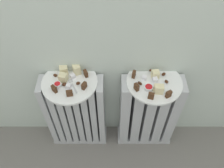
# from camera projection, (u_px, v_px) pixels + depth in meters

# --- Properties ---
(radiator_left) EXTENTS (0.36, 0.12, 0.58)m
(radiator_left) POSITION_uv_depth(u_px,v_px,m) (76.00, 114.00, 1.45)
(radiator_left) COLOR #B2B2B7
(radiator_left) RESTS_ON ground_plane
(radiator_right) EXTENTS (0.36, 0.12, 0.58)m
(radiator_right) POSITION_uv_depth(u_px,v_px,m) (148.00, 114.00, 1.45)
(radiator_right) COLOR #B2B2B7
(radiator_right) RESTS_ON ground_plane
(plate_left) EXTENTS (0.29, 0.29, 0.01)m
(plate_left) POSITION_uv_depth(u_px,v_px,m) (70.00, 82.00, 1.22)
(plate_left) COLOR white
(plate_left) RESTS_ON radiator_left
(plate_right) EXTENTS (0.29, 0.29, 0.01)m
(plate_right) POSITION_uv_depth(u_px,v_px,m) (154.00, 82.00, 1.22)
(plate_right) COLOR white
(plate_right) RESTS_ON radiator_right
(dark_cake_slice_left_0) EXTENTS (0.03, 0.03, 0.04)m
(dark_cake_slice_left_0) POSITION_uv_depth(u_px,v_px,m) (54.00, 89.00, 1.16)
(dark_cake_slice_left_0) COLOR #472B19
(dark_cake_slice_left_0) RESTS_ON plate_left
(dark_cake_slice_left_1) EXTENTS (0.03, 0.02, 0.04)m
(dark_cake_slice_left_1) POSITION_uv_depth(u_px,v_px,m) (69.00, 93.00, 1.14)
(dark_cake_slice_left_1) COLOR #472B19
(dark_cake_slice_left_1) RESTS_ON plate_left
(dark_cake_slice_left_2) EXTENTS (0.03, 0.03, 0.04)m
(dark_cake_slice_left_2) POSITION_uv_depth(u_px,v_px,m) (84.00, 86.00, 1.17)
(dark_cake_slice_left_2) COLOR #472B19
(dark_cake_slice_left_2) RESTS_ON plate_left
(dark_cake_slice_left_3) EXTENTS (0.03, 0.03, 0.04)m
(dark_cake_slice_left_3) POSITION_uv_depth(u_px,v_px,m) (86.00, 73.00, 1.22)
(dark_cake_slice_left_3) COLOR #472B19
(dark_cake_slice_left_3) RESTS_ON plate_left
(marble_cake_slice_left_0) EXTENTS (0.05, 0.04, 0.04)m
(marble_cake_slice_left_0) POSITION_uv_depth(u_px,v_px,m) (63.00, 77.00, 1.20)
(marble_cake_slice_left_0) COLOR beige
(marble_cake_slice_left_0) RESTS_ON plate_left
(marble_cake_slice_left_1) EXTENTS (0.05, 0.05, 0.05)m
(marble_cake_slice_left_1) POSITION_uv_depth(u_px,v_px,m) (77.00, 69.00, 1.23)
(marble_cake_slice_left_1) COLOR beige
(marble_cake_slice_left_1) RESTS_ON plate_left
(marble_cake_slice_left_2) EXTENTS (0.05, 0.04, 0.05)m
(marble_cake_slice_left_2) POSITION_uv_depth(u_px,v_px,m) (64.00, 70.00, 1.23)
(marble_cake_slice_left_2) COLOR beige
(marble_cake_slice_left_2) RESTS_ON plate_left
(turkish_delight_left_0) EXTENTS (0.03, 0.03, 0.02)m
(turkish_delight_left_0) POSITION_uv_depth(u_px,v_px,m) (68.00, 86.00, 1.18)
(turkish_delight_left_0) COLOR white
(turkish_delight_left_0) RESTS_ON plate_left
(turkish_delight_left_1) EXTENTS (0.03, 0.03, 0.02)m
(turkish_delight_left_1) POSITION_uv_depth(u_px,v_px,m) (73.00, 76.00, 1.22)
(turkish_delight_left_1) COLOR white
(turkish_delight_left_1) RESTS_ON plate_left
(medjool_date_left_0) EXTENTS (0.03, 0.02, 0.02)m
(medjool_date_left_0) POSITION_uv_depth(u_px,v_px,m) (78.00, 83.00, 1.20)
(medjool_date_left_0) COLOR #3D1E0F
(medjool_date_left_0) RESTS_ON plate_left
(medjool_date_left_1) EXTENTS (0.03, 0.02, 0.01)m
(medjool_date_left_1) POSITION_uv_depth(u_px,v_px,m) (55.00, 75.00, 1.23)
(medjool_date_left_1) COLOR #3D1E0F
(medjool_date_left_1) RESTS_ON plate_left
(medjool_date_left_2) EXTENTS (0.03, 0.02, 0.02)m
(medjool_date_left_2) POSITION_uv_depth(u_px,v_px,m) (65.00, 84.00, 1.19)
(medjool_date_left_2) COLOR #3D1E0F
(medjool_date_left_2) RESTS_ON plate_left
(jam_bowl_left) EXTENTS (0.04, 0.04, 0.02)m
(jam_bowl_left) POSITION_uv_depth(u_px,v_px,m) (58.00, 85.00, 1.19)
(jam_bowl_left) COLOR white
(jam_bowl_left) RESTS_ON plate_left
(dark_cake_slice_right_0) EXTENTS (0.02, 0.03, 0.04)m
(dark_cake_slice_right_0) POSITION_uv_depth(u_px,v_px,m) (134.00, 74.00, 1.22)
(dark_cake_slice_right_0) COLOR #472B19
(dark_cake_slice_right_0) RESTS_ON plate_right
(dark_cake_slice_right_1) EXTENTS (0.03, 0.03, 0.04)m
(dark_cake_slice_right_1) POSITION_uv_depth(u_px,v_px,m) (136.00, 87.00, 1.16)
(dark_cake_slice_right_1) COLOR #472B19
(dark_cake_slice_right_1) RESTS_ON plate_right
(dark_cake_slice_right_2) EXTENTS (0.03, 0.02, 0.04)m
(dark_cake_slice_right_2) POSITION_uv_depth(u_px,v_px,m) (151.00, 96.00, 1.13)
(dark_cake_slice_right_2) COLOR #472B19
(dark_cake_slice_right_2) RESTS_ON plate_right
(dark_cake_slice_right_3) EXTENTS (0.03, 0.03, 0.04)m
(dark_cake_slice_right_3) POSITION_uv_depth(u_px,v_px,m) (169.00, 94.00, 1.14)
(dark_cake_slice_right_3) COLOR #472B19
(dark_cake_slice_right_3) RESTS_ON plate_right
(marble_cake_slice_right_0) EXTENTS (0.05, 0.03, 0.05)m
(marble_cake_slice_right_0) POSITION_uv_depth(u_px,v_px,m) (159.00, 89.00, 1.15)
(marble_cake_slice_right_0) COLOR beige
(marble_cake_slice_right_0) RESTS_ON plate_right
(marble_cake_slice_right_1) EXTENTS (0.04, 0.04, 0.04)m
(marble_cake_slice_right_1) POSITION_uv_depth(u_px,v_px,m) (155.00, 74.00, 1.22)
(marble_cake_slice_right_1) COLOR beige
(marble_cake_slice_right_1) RESTS_ON plate_right
(turkish_delight_right_0) EXTENTS (0.02, 0.02, 0.02)m
(turkish_delight_right_0) POSITION_uv_depth(u_px,v_px,m) (144.00, 78.00, 1.21)
(turkish_delight_right_0) COLOR white
(turkish_delight_right_0) RESTS_ON plate_right
(turkish_delight_right_1) EXTENTS (0.03, 0.03, 0.02)m
(turkish_delight_right_1) POSITION_uv_depth(u_px,v_px,m) (155.00, 80.00, 1.20)
(turkish_delight_right_1) COLOR white
(turkish_delight_right_1) RESTS_ON plate_right
(medjool_date_right_0) EXTENTS (0.03, 0.03, 0.02)m
(medjool_date_right_0) POSITION_uv_depth(u_px,v_px,m) (167.00, 82.00, 1.20)
(medjool_date_right_0) COLOR #3D1E0F
(medjool_date_right_0) RESTS_ON plate_right
(medjool_date_right_1) EXTENTS (0.03, 0.03, 0.02)m
(medjool_date_right_1) POSITION_uv_depth(u_px,v_px,m) (151.00, 70.00, 1.26)
(medjool_date_right_1) COLOR #3D1E0F
(medjool_date_right_1) RESTS_ON plate_right
(medjool_date_right_2) EXTENTS (0.03, 0.03, 0.02)m
(medjool_date_right_2) POSITION_uv_depth(u_px,v_px,m) (140.00, 83.00, 1.19)
(medjool_date_right_2) COLOR #3D1E0F
(medjool_date_right_2) RESTS_ON plate_right
(medjool_date_right_3) EXTENTS (0.03, 0.03, 0.02)m
(medjool_date_right_3) POSITION_uv_depth(u_px,v_px,m) (164.00, 74.00, 1.23)
(medjool_date_right_3) COLOR #3D1E0F
(medjool_date_right_3) RESTS_ON plate_right
(jam_bowl_right) EXTENTS (0.04, 0.04, 0.02)m
(jam_bowl_right) POSITION_uv_depth(u_px,v_px,m) (149.00, 88.00, 1.17)
(jam_bowl_right) COLOR white
(jam_bowl_right) RESTS_ON plate_right
(fork) EXTENTS (0.06, 0.10, 0.00)m
(fork) POSITION_uv_depth(u_px,v_px,m) (73.00, 85.00, 1.20)
(fork) COLOR #B7B7BC
(fork) RESTS_ON plate_left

